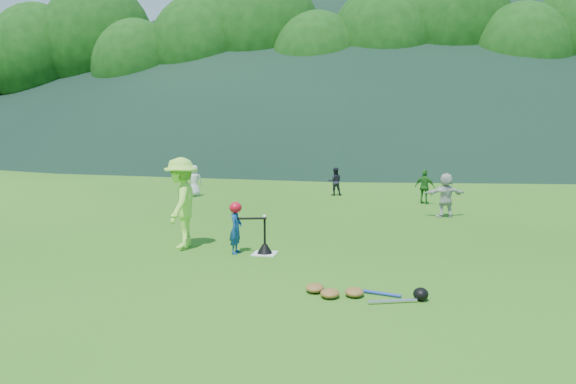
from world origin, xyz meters
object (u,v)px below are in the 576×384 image
object	(u,v)px
adult_coach	(181,203)
batting_tee	(265,248)
batter_child	(236,228)
fielder_d	(446,195)
fielder_b	(335,181)
fielder_c	(425,187)
equipment_pile	(354,292)
fielder_a	(194,181)
home_plate	(265,254)

from	to	relation	value
adult_coach	batting_tee	xyz separation A→B (m)	(1.79, -0.27, -0.79)
batter_child	fielder_d	xyz separation A→B (m)	(4.40, 5.02, 0.10)
fielder_b	fielder_c	size ratio (longest dim) A/B	0.91
fielder_d	batting_tee	distance (m)	6.30
fielder_c	equipment_pile	distance (m)	9.79
batter_child	fielder_d	size ratio (longest dim) A/B	0.83
adult_coach	fielder_d	bearing A→B (deg)	122.41
fielder_c	fielder_d	bearing A→B (deg)	122.17
equipment_pile	adult_coach	bearing A→B (deg)	144.44
fielder_a	fielder_d	distance (m)	8.49
fielder_b	batting_tee	world-z (taller)	fielder_b
adult_coach	fielder_d	world-z (taller)	adult_coach
fielder_c	batting_tee	bearing A→B (deg)	87.10
home_plate	batter_child	size ratio (longest dim) A/B	0.46
adult_coach	equipment_pile	size ratio (longest dim) A/B	1.02
home_plate	fielder_a	bearing A→B (deg)	118.54
batting_tee	adult_coach	bearing A→B (deg)	171.33
fielder_a	batter_child	bearing A→B (deg)	88.56
batter_child	fielder_b	xyz separation A→B (m)	(1.06, 8.89, -0.01)
fielder_b	equipment_pile	world-z (taller)	fielder_b
home_plate	fielder_b	xyz separation A→B (m)	(0.49, 8.85, 0.47)
home_plate	batting_tee	size ratio (longest dim) A/B	0.66
batter_child	batting_tee	xyz separation A→B (m)	(0.57, 0.04, -0.36)
adult_coach	equipment_pile	bearing A→B (deg)	46.84
fielder_b	fielder_c	bearing A→B (deg)	141.13
adult_coach	fielder_d	size ratio (longest dim) A/B	1.55
fielder_c	batting_tee	size ratio (longest dim) A/B	1.57
home_plate	fielder_b	size ratio (longest dim) A/B	0.47
batting_tee	equipment_pile	world-z (taller)	batting_tee
fielder_b	fielder_a	bearing A→B (deg)	2.33
fielder_b	equipment_pile	bearing A→B (deg)	86.04
adult_coach	fielder_a	bearing A→B (deg)	-169.63
fielder_a	fielder_b	distance (m)	4.83
fielder_d	equipment_pile	bearing A→B (deg)	59.50
fielder_a	batting_tee	distance (m)	8.82
fielder_a	fielder_d	world-z (taller)	fielder_d
home_plate	fielder_c	size ratio (longest dim) A/B	0.42
batter_child	fielder_d	bearing A→B (deg)	-40.46
fielder_b	equipment_pile	distance (m)	11.30
batter_child	fielder_a	bearing A→B (deg)	25.84
equipment_pile	batter_child	bearing A→B (deg)	136.59
fielder_c	batter_child	bearing A→B (deg)	83.69
fielder_d	equipment_pile	distance (m)	7.61
batter_child	fielder_c	size ratio (longest dim) A/B	0.92
home_plate	adult_coach	distance (m)	2.02
batting_tee	fielder_c	bearing A→B (deg)	64.90
batting_tee	fielder_d	bearing A→B (deg)	52.48
fielder_a	fielder_b	xyz separation A→B (m)	(4.70, 1.12, -0.05)
home_plate	fielder_d	world-z (taller)	fielder_d
fielder_a	batting_tee	bearing A→B (deg)	92.00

